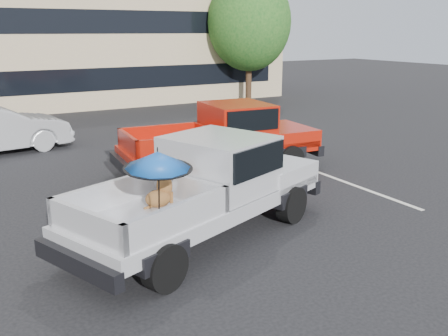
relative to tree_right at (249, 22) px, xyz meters
The scene contains 8 objects.
ground 18.83m from the tree_right, 119.36° to the right, with size 90.00×90.00×0.00m, color black.
stripe_left 18.91m from the tree_right, 130.60° to the right, with size 0.12×5.00×0.01m, color silver.
stripe_right 15.80m from the tree_right, 113.20° to the right, with size 0.12×5.00×0.01m, color silver.
motel_building 8.65m from the tree_right, 144.53° to the left, with size 20.40×8.40×6.30m.
tree_right is the anchor object (origin of this frame).
tree_back 8.55m from the tree_right, 110.56° to the left, with size 4.68×4.68×7.11m.
silver_pickup 18.84m from the tree_right, 124.79° to the right, with size 6.01×3.86×2.06m.
red_pickup 14.36m from the tree_right, 124.57° to the right, with size 5.82×2.47×1.87m.
Camera 1 is at (-5.92, -7.23, 3.82)m, focal length 40.00 mm.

